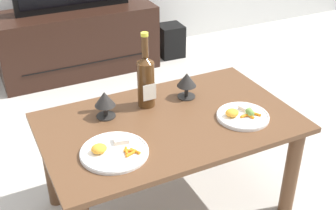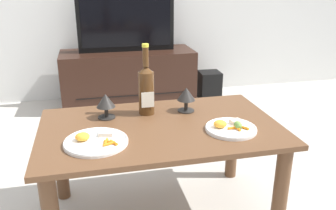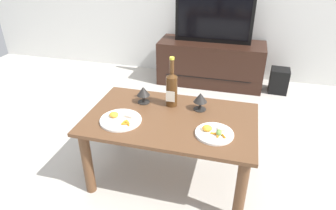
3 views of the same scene
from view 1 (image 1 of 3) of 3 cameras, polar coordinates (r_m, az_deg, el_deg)
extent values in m
plane|color=#B7B2A8|center=(2.27, 0.17, -13.22)|extent=(6.40, 6.40, 0.00)
cube|color=brown|center=(1.95, 0.19, -2.36)|extent=(1.15, 0.71, 0.02)
cylinder|color=brown|center=(2.16, 16.09, -8.53)|extent=(0.07, 0.07, 0.49)
cylinder|color=brown|center=(2.21, -15.36, -7.52)|extent=(0.07, 0.07, 0.49)
cylinder|color=brown|center=(2.53, 7.70, -1.41)|extent=(0.07, 0.07, 0.49)
cube|color=black|center=(3.59, -11.90, 8.31)|extent=(1.25, 0.46, 0.52)
cube|color=black|center=(3.42, -10.64, 5.41)|extent=(1.00, 0.01, 0.01)
cube|color=black|center=(3.85, 0.33, 8.57)|extent=(0.22, 0.22, 0.28)
cylinder|color=#4C2D14|center=(2.02, -2.95, 2.76)|extent=(0.08, 0.08, 0.22)
cone|color=#4C2D14|center=(1.96, -3.04, 6.05)|extent=(0.08, 0.08, 0.04)
cylinder|color=#4C2D14|center=(1.94, -3.09, 7.77)|extent=(0.03, 0.03, 0.10)
cylinder|color=yellow|center=(1.92, -3.14, 9.37)|extent=(0.03, 0.03, 0.02)
cube|color=silver|center=(1.99, -2.45, 1.70)|extent=(0.07, 0.00, 0.08)
cylinder|color=black|center=(2.00, -8.24, -1.45)|extent=(0.09, 0.09, 0.01)
cylinder|color=black|center=(1.98, -8.30, -0.71)|extent=(0.02, 0.02, 0.05)
cone|color=black|center=(1.95, -8.43, 0.83)|extent=(0.10, 0.10, 0.07)
cylinder|color=black|center=(2.14, 2.45, 1.15)|extent=(0.09, 0.09, 0.01)
cylinder|color=black|center=(2.12, 2.47, 1.89)|extent=(0.02, 0.02, 0.06)
cone|color=black|center=(2.09, 2.51, 3.41)|extent=(0.10, 0.10, 0.07)
cylinder|color=white|center=(1.75, -7.15, -6.28)|extent=(0.28, 0.28, 0.01)
torus|color=white|center=(1.74, -7.16, -6.07)|extent=(0.28, 0.28, 0.01)
ellipsoid|color=orange|center=(1.74, -9.16, -5.74)|extent=(0.06, 0.06, 0.03)
cube|color=beige|center=(1.79, -6.25, -4.64)|extent=(0.07, 0.06, 0.02)
cylinder|color=orange|center=(1.72, -4.95, -6.45)|extent=(0.05, 0.03, 0.01)
cylinder|color=orange|center=(1.73, -4.38, -6.12)|extent=(0.03, 0.05, 0.01)
cylinder|color=orange|center=(1.73, -5.09, -6.06)|extent=(0.05, 0.03, 0.01)
cylinder|color=orange|center=(1.73, -5.57, -6.11)|extent=(0.03, 0.05, 0.01)
cylinder|color=white|center=(1.99, 9.90, -1.53)|extent=(0.24, 0.24, 0.01)
torus|color=white|center=(1.99, 9.92, -1.33)|extent=(0.24, 0.24, 0.01)
ellipsoid|color=orange|center=(1.97, 8.51, -1.03)|extent=(0.06, 0.06, 0.03)
cube|color=beige|center=(2.04, 10.24, -0.31)|extent=(0.06, 0.05, 0.02)
cylinder|color=orange|center=(2.00, 11.77, -1.20)|extent=(0.03, 0.04, 0.01)
cylinder|color=orange|center=(1.98, 10.93, -1.49)|extent=(0.02, 0.04, 0.01)
cylinder|color=orange|center=(1.98, 10.09, -1.44)|extent=(0.04, 0.01, 0.01)
sphere|color=olive|center=(1.98, 10.96, -1.07)|extent=(0.03, 0.03, 0.03)
sphere|color=olive|center=(1.99, 10.72, -0.85)|extent=(0.03, 0.03, 0.03)
sphere|color=olive|center=(1.98, 10.88, -1.15)|extent=(0.03, 0.03, 0.03)
camera|label=2|loc=(0.55, 55.63, -25.90)|focal=37.99mm
camera|label=3|loc=(1.17, 75.65, 8.92)|focal=31.66mm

